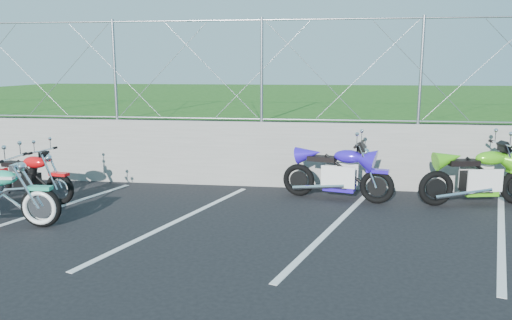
# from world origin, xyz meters

# --- Properties ---
(ground) EXTENTS (90.00, 90.00, 0.00)m
(ground) POSITION_xyz_m (0.00, 0.00, 0.00)
(ground) COLOR black
(ground) RESTS_ON ground
(retaining_wall) EXTENTS (30.00, 0.22, 1.30)m
(retaining_wall) POSITION_xyz_m (0.00, 3.50, 0.65)
(retaining_wall) COLOR slate
(retaining_wall) RESTS_ON ground
(grass_field) EXTENTS (30.00, 20.00, 1.30)m
(grass_field) POSITION_xyz_m (0.00, 13.50, 0.65)
(grass_field) COLOR #1F5015
(grass_field) RESTS_ON ground
(chain_link_fence) EXTENTS (28.00, 0.03, 2.00)m
(chain_link_fence) POSITION_xyz_m (0.00, 3.50, 2.30)
(chain_link_fence) COLOR gray
(chain_link_fence) RESTS_ON retaining_wall
(parking_lines) EXTENTS (18.29, 4.31, 0.01)m
(parking_lines) POSITION_xyz_m (1.20, 1.00, 0.00)
(parking_lines) COLOR silver
(parking_lines) RESTS_ON ground
(naked_orange) EXTENTS (1.89, 0.64, 0.95)m
(naked_orange) POSITION_xyz_m (-2.95, 1.75, 0.41)
(naked_orange) COLOR black
(naked_orange) RESTS_ON ground
(sportbike_green) EXTENTS (2.07, 0.73, 1.08)m
(sportbike_green) POSITION_xyz_m (4.91, 2.58, 0.47)
(sportbike_green) COLOR black
(sportbike_green) RESTS_ON ground
(sportbike_blue) EXTENTS (2.00, 0.75, 1.05)m
(sportbike_blue) POSITION_xyz_m (2.51, 2.59, 0.45)
(sportbike_blue) COLOR black
(sportbike_blue) RESTS_ON ground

